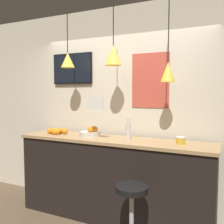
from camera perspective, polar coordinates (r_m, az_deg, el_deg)
name	(u,v)px	position (r m, az deg, el deg)	size (l,w,h in m)	color
back_wall	(123,109)	(3.59, 2.61, 0.59)	(8.00, 0.06, 2.90)	beige
service_counter	(112,179)	(3.43, 0.00, -15.07)	(2.62, 0.55, 1.09)	black
bar_stool	(132,211)	(2.82, 4.51, -21.59)	(0.43, 0.43, 0.72)	#B7B7BC
fruit_bowl	(91,133)	(3.45, -4.92, -4.77)	(0.28, 0.28, 0.15)	beige
orange_pile	(57,131)	(3.75, -12.38, -4.26)	(0.30, 0.25, 0.09)	orange
juice_bottle	(128,131)	(3.20, 3.75, -4.30)	(0.07, 0.07, 0.27)	silver
spread_jar	(181,141)	(3.04, 15.41, -6.31)	(0.11, 0.11, 0.09)	gold
pendant_lamp_left	(68,60)	(3.65, -10.08, 11.62)	(0.20, 0.20, 0.76)	black
pendant_lamp_middle	(113,55)	(3.30, 0.30, 12.83)	(0.22, 0.22, 0.76)	black
pendant_lamp_right	(168,71)	(3.05, 12.67, 9.03)	(0.17, 0.17, 0.98)	black
mounted_tv	(72,69)	(3.95, -9.04, 9.76)	(0.68, 0.04, 0.46)	black
hanging_menu_board	(95,103)	(3.12, -3.85, 2.12)	(0.24, 0.01, 0.17)	white
wall_poster	(150,80)	(3.42, 8.72, 7.14)	(0.51, 0.01, 0.73)	#C64C3D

